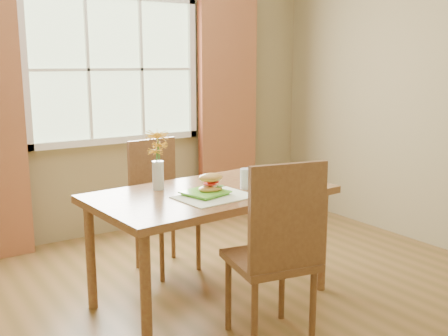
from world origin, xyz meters
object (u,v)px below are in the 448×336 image
Objects in this scene: water_glass at (247,179)px; flower_vase at (158,154)px; dining_table at (211,202)px; chair_far at (160,198)px; chair_near at (278,247)px; croissant_sandwich at (211,183)px.

water_glass is 0.34× the size of flower_vase.
dining_table is 0.72m from chair_far.
dining_table is at bearing 159.58° from water_glass.
chair_near is at bearing -111.37° from water_glass.
chair_near is at bearing -74.86° from flower_vase.
flower_vase reaches higher than chair_near.
chair_far is at bearing 101.09° from chair_near.
dining_table is at bearing 99.95° from chair_near.
dining_table is 4.11× the size of flower_vase.
chair_far is at bearing 62.25° from flower_vase.
chair_near is (-0.02, -0.71, -0.09)m from dining_table.
croissant_sandwich is (-0.05, -0.80, 0.28)m from chair_far.
dining_table is at bearing 67.84° from croissant_sandwich.
chair_far is 0.87m from water_glass.
croissant_sandwich is (-0.06, -0.10, 0.15)m from dining_table.
flower_vase reaches higher than chair_far.
chair_near reaches higher than chair_far.
croissant_sandwich reaches higher than water_glass.
chair_near is 0.66m from croissant_sandwich.
chair_far is at bearing 96.82° from croissant_sandwich.
chair_far is 0.85m from croissant_sandwich.
chair_near is at bearing -97.22° from chair_far.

